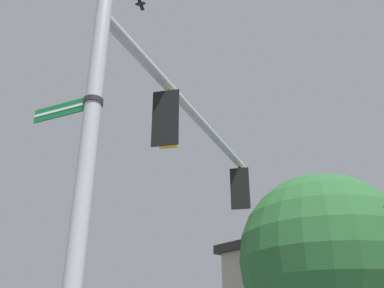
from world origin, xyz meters
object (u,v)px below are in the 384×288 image
at_px(traffic_light_nearest_pole, 168,122).
at_px(bird_flying, 140,4).
at_px(traffic_light_mid_inner, 241,190).
at_px(street_name_sign, 76,106).

xyz_separation_m(traffic_light_nearest_pole, bird_flying, (-0.95, 0.51, 3.75)).
xyz_separation_m(traffic_light_mid_inner, bird_flying, (-1.89, -3.95, 3.75)).
bearing_deg(street_name_sign, traffic_light_nearest_pole, 70.72).
height_order(traffic_light_mid_inner, street_name_sign, traffic_light_mid_inner).
distance_m(traffic_light_nearest_pole, traffic_light_mid_inner, 4.56).
relative_size(traffic_light_nearest_pole, traffic_light_mid_inner, 1.00).
relative_size(traffic_light_nearest_pole, bird_flying, 2.90).
bearing_deg(street_name_sign, traffic_light_mid_inner, 75.63).
distance_m(traffic_light_nearest_pole, bird_flying, 3.90).
bearing_deg(traffic_light_mid_inner, street_name_sign, -104.37).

